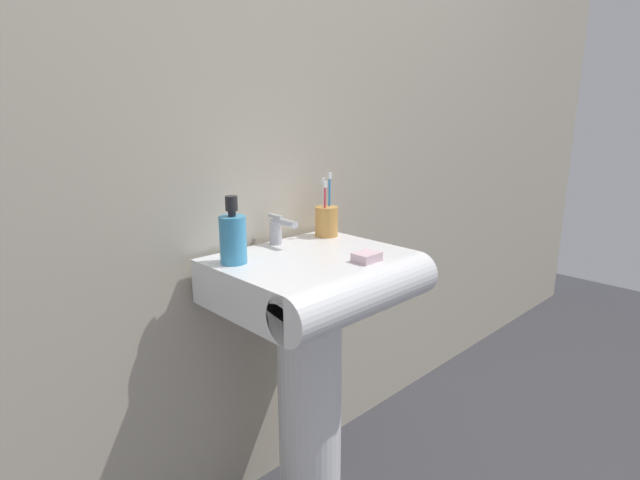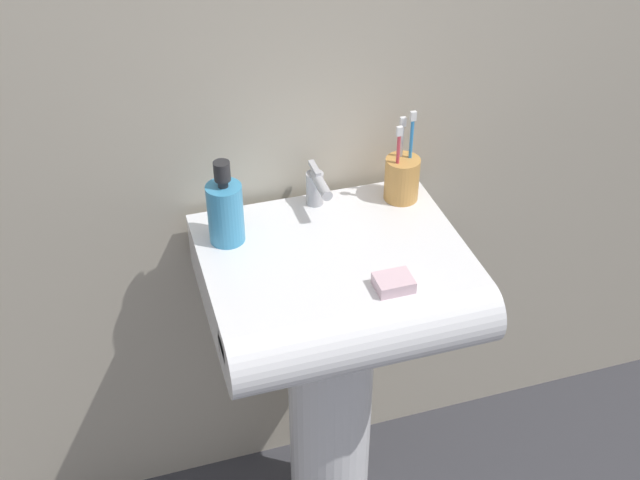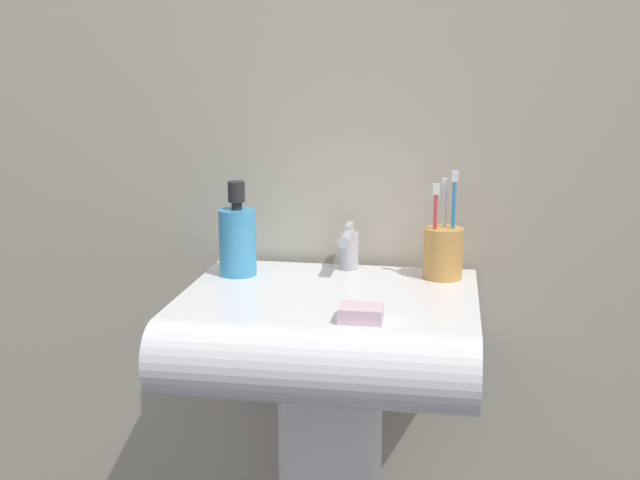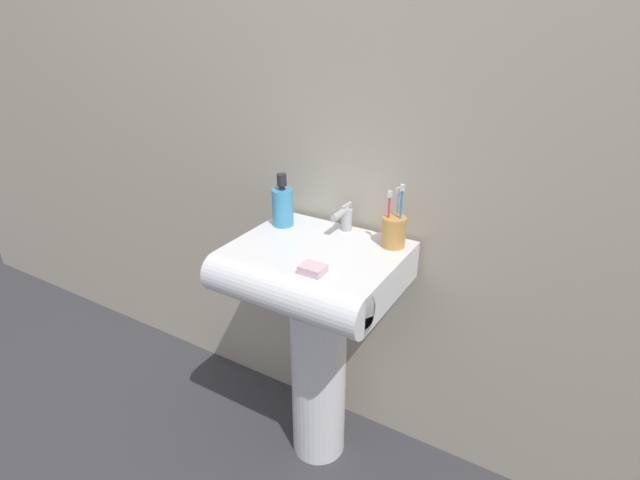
% 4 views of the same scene
% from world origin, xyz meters
% --- Properties ---
extents(ground_plane, '(6.00, 6.00, 0.00)m').
position_xyz_m(ground_plane, '(0.00, 0.00, 0.00)').
color(ground_plane, '#38383D').
rests_on(ground_plane, ground).
extents(wall_back, '(5.00, 0.05, 2.40)m').
position_xyz_m(wall_back, '(0.00, 0.24, 1.20)').
color(wall_back, '#B7AD99').
rests_on(wall_back, ground).
extents(sink_pedestal, '(0.19, 0.19, 0.71)m').
position_xyz_m(sink_pedestal, '(0.00, 0.00, 0.36)').
color(sink_pedestal, white).
rests_on(sink_pedestal, ground).
extents(sink_basin, '(0.51, 0.45, 0.12)m').
position_xyz_m(sink_basin, '(0.00, -0.05, 0.77)').
color(sink_basin, white).
rests_on(sink_basin, sink_pedestal).
extents(faucet, '(0.04, 0.12, 0.09)m').
position_xyz_m(faucet, '(0.01, 0.15, 0.89)').
color(faucet, '#B7B7BC').
rests_on(faucet, sink_basin).
extents(toothbrush_cup, '(0.07, 0.07, 0.20)m').
position_xyz_m(toothbrush_cup, '(0.19, 0.12, 0.89)').
color(toothbrush_cup, '#D19347').
rests_on(toothbrush_cup, sink_basin).
extents(soap_bottle, '(0.07, 0.07, 0.18)m').
position_xyz_m(soap_bottle, '(-0.19, 0.09, 0.91)').
color(soap_bottle, '#3F99CC').
rests_on(soap_bottle, sink_basin).
extents(bar_soap, '(0.07, 0.06, 0.02)m').
position_xyz_m(bar_soap, '(0.07, -0.15, 0.85)').
color(bar_soap, silver).
rests_on(bar_soap, sink_basin).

